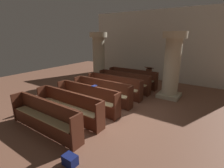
{
  "coord_description": "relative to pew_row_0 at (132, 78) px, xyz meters",
  "views": [
    {
      "loc": [
        3.71,
        -4.89,
        2.98
      ],
      "look_at": [
        -0.52,
        1.29,
        0.75
      ],
      "focal_mm": 26.75,
      "sensor_mm": 36.0,
      "label": 1
    }
  ],
  "objects": [
    {
      "name": "ground_plane",
      "position": [
        0.72,
        -3.73,
        -0.52
      ],
      "size": [
        19.2,
        19.2,
        0.0
      ],
      "primitive_type": "plane",
      "color": "brown"
    },
    {
      "name": "back_wall",
      "position": [
        0.72,
        2.35,
        1.73
      ],
      "size": [
        10.0,
        0.16,
        4.5
      ],
      "primitive_type": "cube",
      "color": "silver",
      "rests_on": "ground"
    },
    {
      "name": "pew_row_0",
      "position": [
        0.0,
        0.0,
        0.0
      ],
      "size": [
        3.01,
        0.46,
        0.99
      ],
      "color": "#562819",
      "rests_on": "ground"
    },
    {
      "name": "pew_row_1",
      "position": [
        0.0,
        -0.99,
        0.0
      ],
      "size": [
        3.01,
        0.46,
        0.99
      ],
      "color": "#562819",
      "rests_on": "ground"
    },
    {
      "name": "pew_row_2",
      "position": [
        0.0,
        -1.97,
        0.0
      ],
      "size": [
        3.01,
        0.47,
        0.99
      ],
      "color": "#562819",
      "rests_on": "ground"
    },
    {
      "name": "pew_row_3",
      "position": [
        0.0,
        -2.96,
        0.0
      ],
      "size": [
        3.01,
        0.46,
        0.99
      ],
      "color": "#562819",
      "rests_on": "ground"
    },
    {
      "name": "pew_row_4",
      "position": [
        0.0,
        -3.95,
        0.0
      ],
      "size": [
        3.01,
        0.46,
        0.99
      ],
      "color": "#562819",
      "rests_on": "ground"
    },
    {
      "name": "pew_row_5",
      "position": [
        0.0,
        -4.94,
        0.0
      ],
      "size": [
        3.01,
        0.47,
        0.99
      ],
      "color": "#562819",
      "rests_on": "ground"
    },
    {
      "name": "pew_row_6",
      "position": [
        0.0,
        -5.92,
        0.0
      ],
      "size": [
        3.01,
        0.47,
        0.99
      ],
      "color": "#562819",
      "rests_on": "ground"
    },
    {
      "name": "pillar_aisle_side",
      "position": [
        2.37,
        -0.61,
        1.11
      ],
      "size": [
        1.08,
        1.08,
        3.12
      ],
      "color": "tan",
      "rests_on": "ground"
    },
    {
      "name": "pillar_far_side",
      "position": [
        -2.32,
        -0.25,
        1.11
      ],
      "size": [
        1.08,
        1.08,
        3.12
      ],
      "color": "tan",
      "rests_on": "ground"
    },
    {
      "name": "lectern",
      "position": [
        0.61,
        1.02,
        -0.07
      ],
      "size": [
        0.48,
        0.45,
        1.08
      ],
      "color": "#562B1A",
      "rests_on": "ground"
    },
    {
      "name": "hymn_book",
      "position": [
        0.24,
        -3.76,
        0.48
      ],
      "size": [
        0.15,
        0.22,
        0.03
      ],
      "primitive_type": "cube",
      "color": "navy",
      "rests_on": "pew_row_4"
    },
    {
      "name": "kneeler_box_navy",
      "position": [
        1.77,
        -6.49,
        -0.39
      ],
      "size": [
        0.34,
        0.24,
        0.25
      ],
      "primitive_type": "cube",
      "color": "navy",
      "rests_on": "ground"
    }
  ]
}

